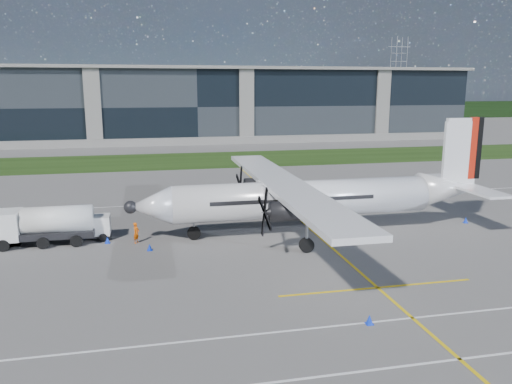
{
  "coord_description": "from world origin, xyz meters",
  "views": [
    {
      "loc": [
        -9.69,
        -31.27,
        11.52
      ],
      "look_at": [
        -1.43,
        7.34,
        3.16
      ],
      "focal_mm": 35.0,
      "sensor_mm": 36.0,
      "label": 1
    }
  ],
  "objects_px": {
    "turboprop_aircraft": "(316,177)",
    "safety_cone_portwing": "(369,319)",
    "fuel_tanker_truck": "(35,226)",
    "pylon_east": "(398,77)",
    "baggage_tug": "(91,228)",
    "safety_cone_stbdwing": "(243,194)",
    "safety_cone_fwd": "(107,240)",
    "ground_crew_person": "(136,231)",
    "safety_cone_tail": "(466,220)",
    "safety_cone_nose_port": "(150,247)"
  },
  "relations": [
    {
      "from": "fuel_tanker_truck",
      "to": "safety_cone_nose_port",
      "type": "distance_m",
      "value": 8.85
    },
    {
      "from": "baggage_tug",
      "to": "safety_cone_nose_port",
      "type": "xyz_separation_m",
      "value": [
        4.35,
        -3.76,
        -0.66
      ]
    },
    {
      "from": "safety_cone_fwd",
      "to": "safety_cone_stbdwing",
      "type": "height_order",
      "value": "same"
    },
    {
      "from": "fuel_tanker_truck",
      "to": "ground_crew_person",
      "type": "relative_size",
      "value": 4.23
    },
    {
      "from": "baggage_tug",
      "to": "turboprop_aircraft",
      "type": "bearing_deg",
      "value": -5.98
    },
    {
      "from": "pylon_east",
      "to": "safety_cone_portwing",
      "type": "relative_size",
      "value": 60.0
    },
    {
      "from": "fuel_tanker_truck",
      "to": "safety_cone_tail",
      "type": "distance_m",
      "value": 34.98
    },
    {
      "from": "safety_cone_nose_port",
      "to": "turboprop_aircraft",
      "type": "bearing_deg",
      "value": 8.42
    },
    {
      "from": "safety_cone_fwd",
      "to": "fuel_tanker_truck",
      "type": "bearing_deg",
      "value": 172.24
    },
    {
      "from": "safety_cone_nose_port",
      "to": "pylon_east",
      "type": "bearing_deg",
      "value": 56.99
    },
    {
      "from": "fuel_tanker_truck",
      "to": "safety_cone_portwing",
      "type": "xyz_separation_m",
      "value": [
        18.79,
        -16.95,
        -1.18
      ]
    },
    {
      "from": "safety_cone_tail",
      "to": "safety_cone_nose_port",
      "type": "distance_m",
      "value": 26.8
    },
    {
      "from": "safety_cone_nose_port",
      "to": "safety_cone_tail",
      "type": "bearing_deg",
      "value": 4.0
    },
    {
      "from": "baggage_tug",
      "to": "safety_cone_portwing",
      "type": "bearing_deg",
      "value": -49.73
    },
    {
      "from": "turboprop_aircraft",
      "to": "ground_crew_person",
      "type": "distance_m",
      "value": 14.47
    },
    {
      "from": "pylon_east",
      "to": "safety_cone_portwing",
      "type": "height_order",
      "value": "pylon_east"
    },
    {
      "from": "baggage_tug",
      "to": "safety_cone_stbdwing",
      "type": "relative_size",
      "value": 6.06
    },
    {
      "from": "turboprop_aircraft",
      "to": "ground_crew_person",
      "type": "relative_size",
      "value": 16.71
    },
    {
      "from": "pylon_east",
      "to": "ground_crew_person",
      "type": "relative_size",
      "value": 16.62
    },
    {
      "from": "fuel_tanker_truck",
      "to": "safety_cone_fwd",
      "type": "distance_m",
      "value": 5.29
    },
    {
      "from": "turboprop_aircraft",
      "to": "fuel_tanker_truck",
      "type": "bearing_deg",
      "value": 176.92
    },
    {
      "from": "pylon_east",
      "to": "fuel_tanker_truck",
      "type": "bearing_deg",
      "value": -125.78
    },
    {
      "from": "ground_crew_person",
      "to": "pylon_east",
      "type": "bearing_deg",
      "value": -4.32
    },
    {
      "from": "turboprop_aircraft",
      "to": "ground_crew_person",
      "type": "bearing_deg",
      "value": 179.62
    },
    {
      "from": "ground_crew_person",
      "to": "safety_cone_fwd",
      "type": "xyz_separation_m",
      "value": [
        -2.14,
        0.36,
        -0.65
      ]
    },
    {
      "from": "safety_cone_tail",
      "to": "safety_cone_fwd",
      "type": "bearing_deg",
      "value": 179.02
    },
    {
      "from": "baggage_tug",
      "to": "safety_cone_fwd",
      "type": "distance_m",
      "value": 1.98
    },
    {
      "from": "baggage_tug",
      "to": "safety_cone_portwing",
      "type": "height_order",
      "value": "baggage_tug"
    },
    {
      "from": "fuel_tanker_truck",
      "to": "safety_cone_portwing",
      "type": "relative_size",
      "value": 15.28
    },
    {
      "from": "safety_cone_portwing",
      "to": "safety_cone_nose_port",
      "type": "bearing_deg",
      "value": 127.34
    },
    {
      "from": "fuel_tanker_truck",
      "to": "safety_cone_fwd",
      "type": "bearing_deg",
      "value": -7.76
    },
    {
      "from": "baggage_tug",
      "to": "pylon_east",
      "type": "bearing_deg",
      "value": 55.12
    },
    {
      "from": "safety_cone_portwing",
      "to": "safety_cone_stbdwing",
      "type": "distance_m",
      "value": 30.41
    },
    {
      "from": "pylon_east",
      "to": "safety_cone_fwd",
      "type": "xyz_separation_m",
      "value": [
        -98.11,
        -143.9,
        -14.75
      ]
    },
    {
      "from": "pylon_east",
      "to": "safety_cone_stbdwing",
      "type": "xyz_separation_m",
      "value": [
        -85.08,
        -129.74,
        -14.75
      ]
    },
    {
      "from": "turboprop_aircraft",
      "to": "safety_cone_tail",
      "type": "distance_m",
      "value": 14.33
    },
    {
      "from": "safety_cone_stbdwing",
      "to": "ground_crew_person",
      "type": "bearing_deg",
      "value": -126.88
    },
    {
      "from": "pylon_east",
      "to": "safety_cone_stbdwing",
      "type": "distance_m",
      "value": 155.85
    },
    {
      "from": "fuel_tanker_truck",
      "to": "ground_crew_person",
      "type": "xyz_separation_m",
      "value": [
        7.25,
        -1.05,
        -0.53
      ]
    },
    {
      "from": "safety_cone_portwing",
      "to": "pylon_east",
      "type": "bearing_deg",
      "value": 62.2
    },
    {
      "from": "pylon_east",
      "to": "baggage_tug",
      "type": "bearing_deg",
      "value": -124.88
    },
    {
      "from": "turboprop_aircraft",
      "to": "fuel_tanker_truck",
      "type": "height_order",
      "value": "turboprop_aircraft"
    },
    {
      "from": "safety_cone_portwing",
      "to": "safety_cone_nose_port",
      "type": "relative_size",
      "value": 1.0
    },
    {
      "from": "safety_cone_fwd",
      "to": "ground_crew_person",
      "type": "bearing_deg",
      "value": -9.44
    },
    {
      "from": "turboprop_aircraft",
      "to": "safety_cone_stbdwing",
      "type": "relative_size",
      "value": 60.35
    },
    {
      "from": "turboprop_aircraft",
      "to": "safety_cone_portwing",
      "type": "bearing_deg",
      "value": -98.89
    },
    {
      "from": "safety_cone_portwing",
      "to": "baggage_tug",
      "type": "bearing_deg",
      "value": 130.27
    },
    {
      "from": "safety_cone_fwd",
      "to": "safety_cone_nose_port",
      "type": "xyz_separation_m",
      "value": [
        3.1,
        -2.38,
        0.0
      ]
    },
    {
      "from": "fuel_tanker_truck",
      "to": "safety_cone_stbdwing",
      "type": "bearing_deg",
      "value": 36.57
    },
    {
      "from": "turboprop_aircraft",
      "to": "safety_cone_stbdwing",
      "type": "xyz_separation_m",
      "value": [
        -3.13,
        14.6,
        -4.28
      ]
    }
  ]
}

